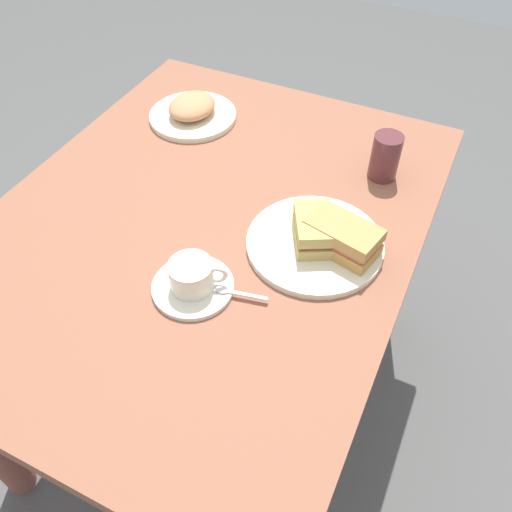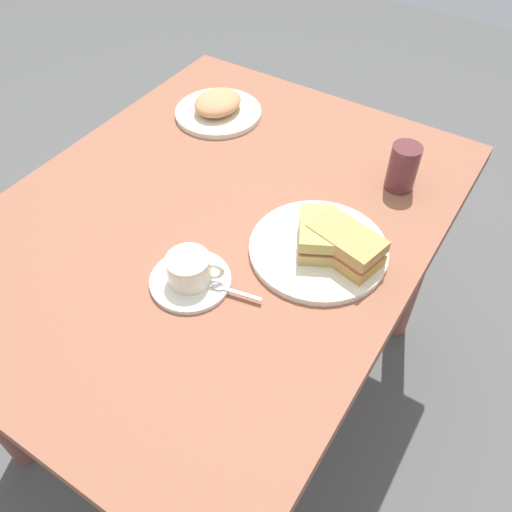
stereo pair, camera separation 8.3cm
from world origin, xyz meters
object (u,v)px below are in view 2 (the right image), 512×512
sandwich_plate (318,249)px  dining_table (216,251)px  sandwich_back (345,245)px  coffee_cup (190,268)px  spoon (228,289)px  coffee_saucer (190,281)px  drinking_glass (403,167)px  side_plate (218,113)px  sandwich_front (317,235)px

sandwich_plate → dining_table: bearing=-84.4°
sandwich_back → coffee_cup: (0.20, -0.21, -0.00)m
sandwich_plate → coffee_cup: coffee_cup is taller
dining_table → spoon: 0.25m
sandwich_plate → coffee_saucer: sandwich_plate is taller
sandwich_plate → drinking_glass: (-0.27, 0.06, 0.05)m
dining_table → spoon: bearing=42.8°
spoon → dining_table: bearing=-137.2°
coffee_cup → coffee_saucer: bearing=-62.9°
sandwich_plate → coffee_saucer: (0.20, -0.16, -0.00)m
sandwich_plate → coffee_saucer: 0.26m
coffee_saucer → drinking_glass: bearing=154.9°
coffee_saucer → coffee_cup: bearing=117.1°
coffee_saucer → coffee_cup: (-0.00, 0.00, 0.03)m
side_plate → coffee_cup: bearing=30.2°
sandwich_plate → sandwich_back: bearing=95.3°
sandwich_back → drinking_glass: 0.27m
sandwich_front → dining_table: bearing=-83.9°
coffee_saucer → spoon: size_ratio=1.54×
dining_table → sandwich_front: bearing=96.1°
sandwich_plate → spoon: spoon is taller
dining_table → sandwich_front: sandwich_front is taller
coffee_saucer → sandwich_back: bearing=133.2°
spoon → drinking_glass: (-0.45, 0.15, 0.04)m
sandwich_plate → side_plate: same height
drinking_glass → coffee_cup: bearing=-25.0°
sandwich_back → coffee_cup: size_ratio=1.52×
sandwich_plate → side_plate: size_ratio=1.23×
sandwich_back → coffee_saucer: 0.30m
coffee_saucer → coffee_cup: size_ratio=1.50×
dining_table → coffee_cup: bearing=23.3°
sandwich_plate → coffee_saucer: size_ratio=1.79×
dining_table → sandwich_front: size_ratio=8.44×
coffee_cup → drinking_glass: size_ratio=0.96×
spoon → drinking_glass: bearing=162.2°
sandwich_back → sandwich_plate: bearing=-84.7°
sandwich_back → coffee_saucer: size_ratio=1.01×
coffee_cup → spoon: 0.08m
side_plate → drinking_glass: drinking_glass is taller
dining_table → coffee_saucer: size_ratio=7.33×
sandwich_back → dining_table: bearing=-84.4°
coffee_cup → spoon: size_ratio=1.03×
sandwich_back → sandwich_front: bearing=-86.4°
sandwich_front → coffee_saucer: 0.26m
dining_table → coffee_saucer: 0.22m
sandwich_plate → drinking_glass: drinking_glass is taller
sandwich_front → side_plate: (-0.29, -0.44, -0.04)m
coffee_saucer → side_plate: size_ratio=0.69×
dining_table → coffee_cup: size_ratio=11.01×
sandwich_back → coffee_saucer: bearing=-46.8°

